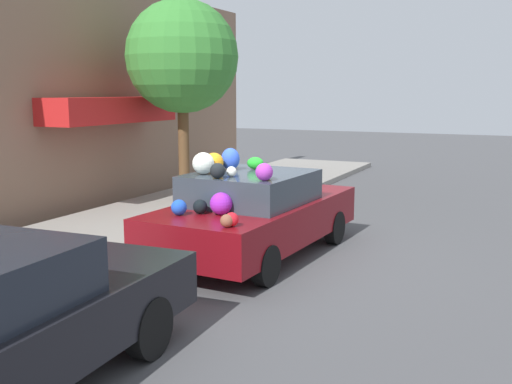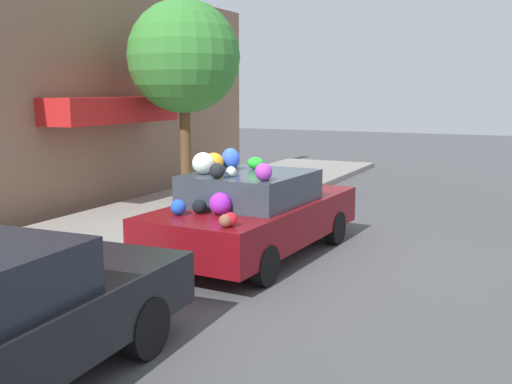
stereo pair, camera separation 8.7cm
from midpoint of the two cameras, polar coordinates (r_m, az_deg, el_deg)
The scene contains 6 objects.
ground_plane at distance 9.61m, azimuth -0.96°, elevation -5.95°, with size 60.00×60.00×0.00m, color #4C4C4F.
sidewalk_curb at distance 11.02m, azimuth -13.71°, elevation -3.83°, with size 24.00×3.20×0.14m.
building_facade at distance 12.34m, azimuth -21.88°, elevation 8.46°, with size 18.00×1.20×5.00m.
street_tree at distance 13.33m, azimuth -7.26°, elevation 12.62°, with size 2.44×2.44×4.40m.
fire_hydrant at distance 11.43m, azimuth -5.45°, elevation -0.99°, with size 0.20×0.20×0.70m.
art_car at distance 9.36m, azimuth -0.41°, elevation -1.88°, with size 4.22×2.03×1.69m.
Camera 1 is at (-8.34, -4.04, 2.56)m, focal length 42.00 mm.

